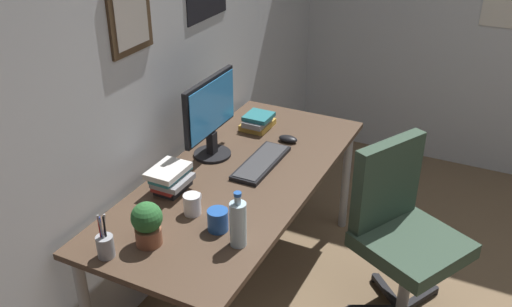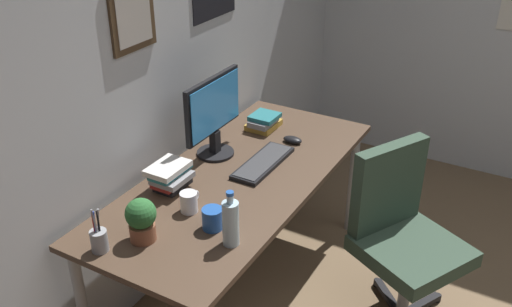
{
  "view_description": "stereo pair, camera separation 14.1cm",
  "coord_description": "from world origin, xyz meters",
  "px_view_note": "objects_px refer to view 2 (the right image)",
  "views": [
    {
      "loc": [
        -2.03,
        0.54,
        2.16
      ],
      "look_at": [
        0.09,
        1.59,
        0.88
      ],
      "focal_mm": 39.21,
      "sensor_mm": 36.0,
      "label": 1
    },
    {
      "loc": [
        -1.97,
        0.41,
        2.16
      ],
      "look_at": [
        0.09,
        1.59,
        0.88
      ],
      "focal_mm": 39.21,
      "sensor_mm": 36.0,
      "label": 2
    }
  ],
  "objects_px": {
    "coffee_mug_near": "(189,202)",
    "book_stack_left": "(264,122)",
    "keyboard": "(263,163)",
    "potted_plant": "(141,219)",
    "office_chair": "(401,231)",
    "monitor": "(214,113)",
    "book_stack_right": "(170,176)",
    "computer_mouse": "(293,140)",
    "pen_cup": "(99,239)",
    "water_bottle": "(231,222)",
    "coffee_mug_far": "(213,218)"
  },
  "relations": [
    {
      "from": "coffee_mug_near",
      "to": "book_stack_left",
      "type": "bearing_deg",
      "value": 7.72
    },
    {
      "from": "keyboard",
      "to": "potted_plant",
      "type": "distance_m",
      "value": 0.82
    },
    {
      "from": "office_chair",
      "to": "coffee_mug_near",
      "type": "height_order",
      "value": "office_chair"
    },
    {
      "from": "potted_plant",
      "to": "monitor",
      "type": "bearing_deg",
      "value": 11.12
    },
    {
      "from": "monitor",
      "to": "coffee_mug_near",
      "type": "relative_size",
      "value": 3.94
    },
    {
      "from": "office_chair",
      "to": "book_stack_right",
      "type": "bearing_deg",
      "value": 115.76
    },
    {
      "from": "computer_mouse",
      "to": "pen_cup",
      "type": "xyz_separation_m",
      "value": [
        -1.25,
        0.25,
        0.04
      ]
    },
    {
      "from": "water_bottle",
      "to": "computer_mouse",
      "type": "bearing_deg",
      "value": 11.06
    },
    {
      "from": "keyboard",
      "to": "pen_cup",
      "type": "bearing_deg",
      "value": 166.15
    },
    {
      "from": "computer_mouse",
      "to": "water_bottle",
      "type": "xyz_separation_m",
      "value": [
        -0.94,
        -0.18,
        0.09
      ]
    },
    {
      "from": "computer_mouse",
      "to": "pen_cup",
      "type": "relative_size",
      "value": 0.55
    },
    {
      "from": "monitor",
      "to": "book_stack_left",
      "type": "height_order",
      "value": "monitor"
    },
    {
      "from": "coffee_mug_far",
      "to": "monitor",
      "type": "bearing_deg",
      "value": 32.6
    },
    {
      "from": "potted_plant",
      "to": "computer_mouse",
      "type": "bearing_deg",
      "value": -7.75
    },
    {
      "from": "book_stack_right",
      "to": "office_chair",
      "type": "bearing_deg",
      "value": -64.24
    },
    {
      "from": "coffee_mug_near",
      "to": "pen_cup",
      "type": "distance_m",
      "value": 0.44
    },
    {
      "from": "coffee_mug_near",
      "to": "book_stack_right",
      "type": "distance_m",
      "value": 0.22
    },
    {
      "from": "potted_plant",
      "to": "book_stack_left",
      "type": "relative_size",
      "value": 0.94
    },
    {
      "from": "computer_mouse",
      "to": "book_stack_right",
      "type": "height_order",
      "value": "book_stack_right"
    },
    {
      "from": "water_bottle",
      "to": "office_chair",
      "type": "bearing_deg",
      "value": -36.67
    },
    {
      "from": "water_bottle",
      "to": "coffee_mug_far",
      "type": "distance_m",
      "value": 0.15
    },
    {
      "from": "computer_mouse",
      "to": "office_chair",
      "type": "bearing_deg",
      "value": -107.83
    },
    {
      "from": "computer_mouse",
      "to": "potted_plant",
      "type": "bearing_deg",
      "value": 172.25
    },
    {
      "from": "computer_mouse",
      "to": "book_stack_right",
      "type": "xyz_separation_m",
      "value": [
        -0.72,
        0.3,
        0.05
      ]
    },
    {
      "from": "monitor",
      "to": "keyboard",
      "type": "bearing_deg",
      "value": -85.16
    },
    {
      "from": "keyboard",
      "to": "book_stack_right",
      "type": "distance_m",
      "value": 0.5
    },
    {
      "from": "monitor",
      "to": "water_bottle",
      "type": "distance_m",
      "value": 0.8
    },
    {
      "from": "book_stack_left",
      "to": "coffee_mug_near",
      "type": "bearing_deg",
      "value": -172.28
    },
    {
      "from": "coffee_mug_near",
      "to": "book_stack_left",
      "type": "height_order",
      "value": "coffee_mug_near"
    },
    {
      "from": "monitor",
      "to": "computer_mouse",
      "type": "relative_size",
      "value": 4.18
    },
    {
      "from": "office_chair",
      "to": "book_stack_right",
      "type": "height_order",
      "value": "office_chair"
    },
    {
      "from": "coffee_mug_far",
      "to": "book_stack_left",
      "type": "bearing_deg",
      "value": 16.5
    },
    {
      "from": "computer_mouse",
      "to": "water_bottle",
      "type": "height_order",
      "value": "water_bottle"
    },
    {
      "from": "monitor",
      "to": "potted_plant",
      "type": "distance_m",
      "value": 0.8
    },
    {
      "from": "water_bottle",
      "to": "potted_plant",
      "type": "relative_size",
      "value": 1.29
    },
    {
      "from": "book_stack_left",
      "to": "book_stack_right",
      "type": "bearing_deg",
      "value": 175.17
    },
    {
      "from": "potted_plant",
      "to": "coffee_mug_far",
      "type": "bearing_deg",
      "value": -44.37
    },
    {
      "from": "book_stack_right",
      "to": "pen_cup",
      "type": "bearing_deg",
      "value": -175.4
    },
    {
      "from": "keyboard",
      "to": "book_stack_left",
      "type": "distance_m",
      "value": 0.44
    },
    {
      "from": "monitor",
      "to": "book_stack_right",
      "type": "xyz_separation_m",
      "value": [
        -0.39,
        -0.01,
        -0.17
      ]
    },
    {
      "from": "office_chair",
      "to": "monitor",
      "type": "height_order",
      "value": "monitor"
    },
    {
      "from": "computer_mouse",
      "to": "potted_plant",
      "type": "height_order",
      "value": "potted_plant"
    },
    {
      "from": "potted_plant",
      "to": "coffee_mug_near",
      "type": "bearing_deg",
      "value": -9.52
    },
    {
      "from": "book_stack_right",
      "to": "monitor",
      "type": "bearing_deg",
      "value": 0.93
    },
    {
      "from": "coffee_mug_near",
      "to": "potted_plant",
      "type": "bearing_deg",
      "value": 170.48
    },
    {
      "from": "monitor",
      "to": "book_stack_right",
      "type": "bearing_deg",
      "value": -179.07
    },
    {
      "from": "coffee_mug_far",
      "to": "pen_cup",
      "type": "relative_size",
      "value": 0.64
    },
    {
      "from": "office_chair",
      "to": "computer_mouse",
      "type": "xyz_separation_m",
      "value": [
        0.23,
        0.72,
        0.22
      ]
    },
    {
      "from": "coffee_mug_far",
      "to": "book_stack_left",
      "type": "height_order",
      "value": "coffee_mug_far"
    },
    {
      "from": "potted_plant",
      "to": "book_stack_left",
      "type": "height_order",
      "value": "potted_plant"
    }
  ]
}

